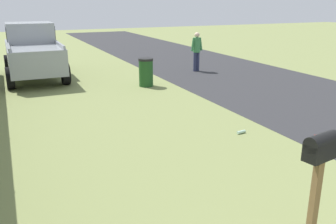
{
  "coord_description": "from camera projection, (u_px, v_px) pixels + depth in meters",
  "views": [
    {
      "loc": [
        0.51,
        3.19,
        2.89
      ],
      "look_at": [
        5.75,
        0.81,
        1.12
      ],
      "focal_mm": 38.68,
      "sensor_mm": 36.0,
      "label": 1
    }
  ],
  "objects": [
    {
      "name": "pedestrian",
      "position": [
        197.0,
        49.0,
        15.29
      ],
      "size": [
        0.3,
        0.57,
        1.64
      ],
      "rotation": [
        0.0,
        0.0,
        0.09
      ],
      "color": "#2D3351",
      "rests_on": "ground"
    },
    {
      "name": "litter_bottle_far_scatter",
      "position": [
        241.0,
        132.0,
        8.23
      ],
      "size": [
        0.1,
        0.23,
        0.07
      ],
      "primitive_type": "cylinder",
      "rotation": [
        0.0,
        1.57,
        4.83
      ],
      "color": "#B2D8BF",
      "rests_on": "ground"
    },
    {
      "name": "mailbox",
      "position": [
        320.0,
        156.0,
        4.32
      ],
      "size": [
        0.28,
        0.5,
        1.4
      ],
      "rotation": [
        0.0,
        0.0,
        0.18
      ],
      "color": "brown",
      "rests_on": "ground"
    },
    {
      "name": "pickup_truck",
      "position": [
        32.0,
        49.0,
        13.96
      ],
      "size": [
        4.8,
        2.12,
        2.09
      ],
      "rotation": [
        0.0,
        0.0,
        -0.0
      ],
      "color": "#93999E",
      "rests_on": "ground"
    },
    {
      "name": "trash_bin",
      "position": [
        146.0,
        72.0,
        12.68
      ],
      "size": [
        0.52,
        0.52,
        0.99
      ],
      "color": "#1E4C1E",
      "rests_on": "ground"
    }
  ]
}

